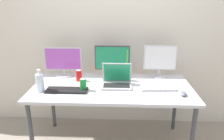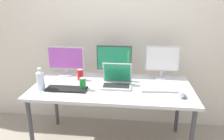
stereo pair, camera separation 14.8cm
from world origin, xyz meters
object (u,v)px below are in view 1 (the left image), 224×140
Objects in this scene: water_bottle at (40,82)px; soda_can_near_keyboard at (79,75)px; bamboo_vase at (127,74)px; monitor_left at (63,62)px; monitor_right at (160,61)px; laptop_silver at (117,81)px; work_desk at (112,91)px; monitor_center at (112,61)px; keyboard_main at (67,90)px; soda_can_by_laptop at (83,85)px; keyboard_aux at (159,88)px; mouse_by_keyboard at (183,94)px.

water_bottle is 1.85× the size of soda_can_near_keyboard.
bamboo_vase is (0.87, 0.34, -0.03)m from water_bottle.
monitor_left is 0.50m from water_bottle.
water_bottle is (-1.26, -0.49, -0.09)m from monitor_right.
laptop_silver is at bearing -148.77° from monitor_right.
laptop_silver is at bearing -24.37° from monitor_left.
work_desk is 0.40m from monitor_center.
monitor_right is at bearing 25.49° from keyboard_main.
soda_can_by_laptop is 0.36× the size of bamboo_vase.
water_bottle is at bearing -166.10° from laptop_silver.
keyboard_aux is (0.43, -0.08, -0.05)m from laptop_silver.
monitor_center is 0.43m from soda_can_near_keyboard.
work_desk is 0.71m from monitor_left.
bamboo_vase is at bearing 53.86° from laptop_silver.
laptop_silver reaches higher than soda_can_near_keyboard.
keyboard_main is (-1.00, -0.47, -0.19)m from monitor_right.
monitor_right is at bearing 10.59° from soda_can_near_keyboard.
bamboo_vase is at bearing 33.39° from soda_can_by_laptop.
monitor_left reaches higher than water_bottle.
keyboard_aux is at bearing 5.26° from water_bottle.
laptop_silver is 0.86× the size of keyboard_aux.
mouse_by_keyboard is at bearing -4.63° from soda_can_by_laptop.
work_desk is 13.40× the size of soda_can_by_laptop.
monitor_center is 1.17× the size of bamboo_vase.
keyboard_main is at bearing -178.12° from keyboard_aux.
mouse_by_keyboard reaches higher than keyboard_aux.
keyboard_main is (-0.50, -0.17, -0.05)m from laptop_silver.
work_desk is 0.13m from laptop_silver.
bamboo_vase reaches higher than keyboard_aux.
monitor_right is 1.63× the size of water_bottle.
keyboard_aux is (-0.06, -0.38, -0.19)m from monitor_right.
monitor_right is at bearing 114.49° from mouse_by_keyboard.
laptop_silver is 0.45m from soda_can_near_keyboard.
water_bottle is (-1.41, 0.03, 0.09)m from mouse_by_keyboard.
work_desk is at bearing 168.79° from keyboard_aux.
soda_can_near_keyboard is at bearing 159.65° from work_desk.
laptop_silver reaches higher than soda_can_by_laptop.
laptop_silver reaches higher than water_bottle.
monitor_right is at bearing -0.09° from monitor_center.
monitor_center is at bearing 58.09° from soda_can_by_laptop.
work_desk is at bearing 172.00° from mouse_by_keyboard.
monitor_right is 1.05× the size of keyboard_aux.
mouse_by_keyboard is at bearing -1.34° from water_bottle.
soda_can_near_keyboard is (0.33, 0.32, -0.04)m from water_bottle.
keyboard_main is at bearing -154.78° from monitor_right.
work_desk is 4.67× the size of keyboard_aux.
water_bottle is at bearing -173.74° from soda_can_by_laptop.
water_bottle is 0.46m from soda_can_near_keyboard.
keyboard_main is 0.94m from keyboard_aux.
soda_can_by_laptop is (0.31, -0.43, -0.11)m from monitor_left.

